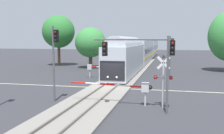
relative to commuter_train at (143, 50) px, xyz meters
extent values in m
plane|color=#333338|center=(0.00, -32.82, -2.73)|extent=(220.00, 220.00, 0.00)
cube|color=beige|center=(0.00, -32.82, -2.73)|extent=(44.00, 0.20, 0.01)
cube|color=gray|center=(0.00, -32.82, -2.64)|extent=(4.40, 80.00, 0.18)
cube|color=#56514C|center=(-0.72, -32.82, -2.48)|extent=(0.10, 80.00, 0.14)
cube|color=#56514C|center=(0.71, -32.82, -2.48)|extent=(0.10, 80.00, 0.14)
cube|color=#B2B7C1|center=(0.00, -22.63, -0.46)|extent=(3.00, 18.18, 3.90)
cube|color=black|center=(0.00, -31.74, -1.04)|extent=(2.76, 0.08, 2.15)
cylinder|color=#B2B7C1|center=(0.00, -22.63, 1.37)|extent=(2.76, 16.36, 2.76)
sphere|color=#F4F2CC|center=(-0.50, -31.75, -1.73)|extent=(0.24, 0.24, 0.24)
sphere|color=#F4F2CC|center=(0.50, -31.75, -1.73)|extent=(0.24, 0.24, 0.24)
cube|color=#B7BCC6|center=(0.00, -0.74, -0.11)|extent=(3.00, 23.80, 4.60)
cube|color=black|center=(1.51, -0.74, 0.19)|extent=(0.04, 21.42, 0.90)
cube|color=gold|center=(1.52, -0.74, -1.26)|extent=(0.04, 21.89, 0.36)
cube|color=#B7BCC6|center=(0.00, 23.96, -0.11)|extent=(3.00, 23.80, 4.60)
cube|color=black|center=(1.51, 23.96, 0.19)|extent=(0.04, 21.42, 0.90)
cube|color=gold|center=(1.52, 23.96, -1.26)|extent=(0.04, 21.89, 0.36)
cylinder|color=#B7B7BC|center=(4.31, -39.38, -2.18)|extent=(0.14, 0.14, 1.10)
cube|color=#B7B7BC|center=(4.31, -39.38, -1.28)|extent=(0.56, 0.40, 0.70)
sphere|color=black|center=(4.66, -39.38, -1.28)|extent=(0.36, 0.36, 0.36)
cylinder|color=red|center=(3.72, -39.38, -1.26)|extent=(1.19, 0.12, 0.16)
cylinder|color=white|center=(2.53, -39.38, -1.22)|extent=(1.19, 0.12, 0.16)
cylinder|color=red|center=(1.35, -39.38, -1.18)|extent=(1.19, 0.12, 0.16)
cylinder|color=white|center=(0.17, -39.38, -1.15)|extent=(1.19, 0.12, 0.16)
cylinder|color=red|center=(-1.02, -39.38, -1.11)|extent=(1.19, 0.12, 0.16)
sphere|color=red|center=(-1.61, -39.38, -1.09)|extent=(0.14, 0.14, 0.14)
cylinder|color=#B2B2B7|center=(5.62, -39.74, -0.88)|extent=(0.14, 0.14, 3.71)
cube|color=white|center=(5.62, -39.76, 0.63)|extent=(0.98, 0.05, 0.98)
cube|color=white|center=(5.62, -39.76, 0.63)|extent=(0.98, 0.05, 0.98)
cube|color=#B2B2B7|center=(5.62, -39.74, -0.43)|extent=(1.10, 0.08, 0.08)
cylinder|color=black|center=(5.07, -39.84, -0.43)|extent=(0.26, 0.18, 0.26)
cylinder|color=black|center=(6.17, -39.84, -0.43)|extent=(0.26, 0.18, 0.26)
sphere|color=red|center=(5.07, -39.94, -0.43)|extent=(0.20, 0.20, 0.20)
sphere|color=red|center=(6.17, -39.94, -0.43)|extent=(0.20, 0.20, 0.20)
cone|color=black|center=(5.62, -39.74, 1.10)|extent=(0.28, 0.28, 0.22)
cylinder|color=#B7B7BC|center=(-4.31, -26.26, -2.18)|extent=(0.14, 0.14, 1.10)
cube|color=#B7B7BC|center=(-4.31, -26.26, -1.28)|extent=(0.56, 0.40, 0.70)
sphere|color=black|center=(-4.66, -26.26, -1.28)|extent=(0.36, 0.36, 0.36)
cylinder|color=red|center=(-3.83, -26.26, -1.27)|extent=(0.96, 0.12, 0.15)
cylinder|color=white|center=(-2.88, -26.26, -1.24)|extent=(0.96, 0.12, 0.15)
cylinder|color=red|center=(-1.92, -26.26, -1.21)|extent=(0.96, 0.12, 0.15)
cylinder|color=white|center=(-0.96, -26.26, -1.18)|extent=(0.96, 0.12, 0.15)
cylinder|color=red|center=(0.00, -26.26, -1.15)|extent=(0.96, 0.12, 0.15)
sphere|color=red|center=(0.48, -26.26, -1.14)|extent=(0.14, 0.14, 0.14)
cylinder|color=#4C4C51|center=(6.03, -23.45, 0.03)|extent=(0.16, 0.16, 5.51)
cube|color=black|center=(6.31, -23.45, 1.98)|extent=(0.34, 0.26, 1.00)
sphere|color=red|center=(6.31, -23.60, 2.30)|extent=(0.20, 0.20, 0.20)
cylinder|color=black|center=(6.31, -23.63, 2.30)|extent=(0.24, 0.10, 0.24)
sphere|color=#262626|center=(6.31, -23.60, 1.98)|extent=(0.20, 0.20, 0.20)
cylinder|color=black|center=(6.31, -23.63, 1.98)|extent=(0.24, 0.10, 0.24)
sphere|color=#262626|center=(6.31, -23.60, 1.66)|extent=(0.20, 0.20, 0.20)
cylinder|color=black|center=(6.31, -23.63, 1.66)|extent=(0.24, 0.10, 0.24)
cylinder|color=#4C4C51|center=(5.94, -41.08, -0.09)|extent=(0.16, 0.16, 5.28)
cube|color=black|center=(6.22, -41.08, 1.75)|extent=(0.34, 0.26, 1.00)
sphere|color=red|center=(6.22, -41.23, 2.07)|extent=(0.20, 0.20, 0.20)
cylinder|color=black|center=(6.22, -41.26, 2.07)|extent=(0.24, 0.10, 0.24)
sphere|color=#262626|center=(6.22, -41.23, 1.75)|extent=(0.20, 0.20, 0.20)
cylinder|color=black|center=(6.22, -41.26, 1.75)|extent=(0.24, 0.10, 0.24)
sphere|color=#262626|center=(6.22, -41.23, 1.43)|extent=(0.20, 0.20, 0.20)
cylinder|color=black|center=(6.22, -41.26, 1.43)|extent=(0.24, 0.10, 0.24)
cylinder|color=#4C4C51|center=(3.39, -41.08, 2.30)|extent=(5.10, 0.12, 0.12)
cube|color=black|center=(1.60, -41.08, 1.65)|extent=(0.34, 0.26, 1.00)
sphere|color=red|center=(1.60, -41.23, 1.97)|extent=(0.20, 0.20, 0.20)
cylinder|color=black|center=(1.60, -41.26, 1.97)|extent=(0.24, 0.10, 0.24)
sphere|color=#262626|center=(1.60, -41.23, 1.65)|extent=(0.20, 0.20, 0.20)
cylinder|color=black|center=(1.60, -41.26, 1.65)|extent=(0.24, 0.10, 0.24)
sphere|color=#262626|center=(1.60, -41.23, 1.33)|extent=(0.20, 0.20, 0.20)
cylinder|color=black|center=(1.60, -41.26, 1.33)|extent=(0.24, 0.10, 0.24)
cylinder|color=#4C4C51|center=(-3.08, -39.50, 0.32)|extent=(0.16, 0.16, 6.11)
cube|color=black|center=(-2.80, -39.50, 2.58)|extent=(0.34, 0.26, 1.00)
sphere|color=red|center=(-2.80, -39.65, 2.90)|extent=(0.20, 0.20, 0.20)
cylinder|color=black|center=(-2.80, -39.68, 2.90)|extent=(0.24, 0.10, 0.24)
sphere|color=#262626|center=(-2.80, -39.65, 2.58)|extent=(0.20, 0.20, 0.20)
cylinder|color=black|center=(-2.80, -39.68, 2.58)|extent=(0.24, 0.10, 0.24)
sphere|color=#262626|center=(-2.80, -39.65, 2.26)|extent=(0.20, 0.20, 0.20)
cylinder|color=black|center=(-2.80, -39.68, 2.26)|extent=(0.24, 0.10, 0.24)
cylinder|color=#4C3828|center=(-7.83, -14.88, -1.43)|extent=(0.64, 0.64, 2.60)
ellipsoid|color=#38843D|center=(-7.83, -14.88, 1.86)|extent=(5.46, 5.46, 5.30)
cylinder|color=brown|center=(-15.25, -11.88, -0.59)|extent=(0.54, 0.54, 4.29)
ellipsoid|color=#2D7533|center=(-15.25, -11.88, 3.93)|extent=(6.26, 6.26, 6.32)
camera|label=1|loc=(6.11, -58.52, 2.25)|focal=41.16mm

